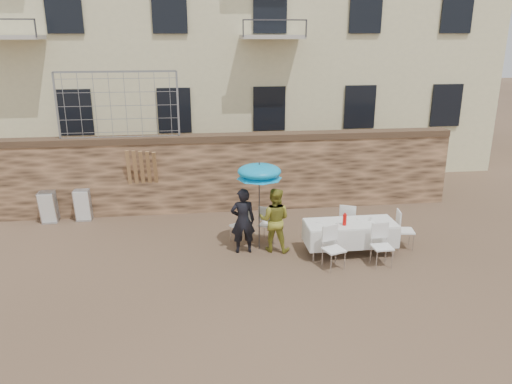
{
  "coord_description": "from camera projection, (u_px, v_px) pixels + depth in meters",
  "views": [
    {
      "loc": [
        -1.04,
        -8.91,
        5.01
      ],
      "look_at": [
        0.4,
        2.2,
        1.4
      ],
      "focal_mm": 35.0,
      "sensor_mm": 36.0,
      "label": 1
    }
  ],
  "objects": [
    {
      "name": "man_suit",
      "position": [
        243.0,
        221.0,
        11.67
      ],
      "size": [
        0.58,
        0.38,
        1.58
      ],
      "primitive_type": "imported",
      "rotation": [
        0.0,
        0.0,
        3.15
      ],
      "color": "black",
      "rests_on": "ground"
    },
    {
      "name": "couple_chair_right",
      "position": [
        269.0,
        223.0,
        12.37
      ],
      "size": [
        0.65,
        0.65,
        0.96
      ],
      "primitive_type": null,
      "rotation": [
        0.0,
        0.0,
        2.64
      ],
      "color": "white",
      "rests_on": "ground"
    },
    {
      "name": "banquet_table",
      "position": [
        351.0,
        224.0,
        11.62
      ],
      "size": [
        2.1,
        0.85,
        0.78
      ],
      "color": "silver",
      "rests_on": "ground"
    },
    {
      "name": "couple_chair_left",
      "position": [
        241.0,
        224.0,
        12.28
      ],
      "size": [
        0.67,
        0.67,
        0.96
      ],
      "primitive_type": null,
      "rotation": [
        0.0,
        0.0,
        3.74
      ],
      "color": "white",
      "rests_on": "ground"
    },
    {
      "name": "ground",
      "position": [
        250.0,
        292.0,
        10.07
      ],
      "size": [
        80.0,
        80.0,
        0.0
      ],
      "primitive_type": "plane",
      "color": "brown",
      "rests_on": "ground"
    },
    {
      "name": "table_chair_front_left",
      "position": [
        334.0,
        249.0,
        10.92
      ],
      "size": [
        0.61,
        0.61,
        0.96
      ],
      "primitive_type": null,
      "rotation": [
        0.0,
        0.0,
        0.33
      ],
      "color": "white",
      "rests_on": "ground"
    },
    {
      "name": "chair_stack_left",
      "position": [
        50.0,
        205.0,
        13.74
      ],
      "size": [
        0.46,
        0.47,
        0.92
      ],
      "primitive_type": null,
      "color": "white",
      "rests_on": "ground"
    },
    {
      "name": "table_chair_back",
      "position": [
        348.0,
        221.0,
        12.48
      ],
      "size": [
        0.64,
        0.64,
        0.96
      ],
      "primitive_type": null,
      "rotation": [
        0.0,
        0.0,
        2.7
      ],
      "color": "white",
      "rests_on": "ground"
    },
    {
      "name": "chair_stack_right",
      "position": [
        84.0,
        203.0,
        13.85
      ],
      "size": [
        0.46,
        0.4,
        0.92
      ],
      "primitive_type": null,
      "color": "white",
      "rests_on": "ground"
    },
    {
      "name": "chain_link_fence",
      "position": [
        118.0,
        106.0,
        13.47
      ],
      "size": [
        3.2,
        0.06,
        1.8
      ],
      "primitive_type": null,
      "color": "gray",
      "rests_on": "stone_wall"
    },
    {
      "name": "soda_bottle",
      "position": [
        345.0,
        220.0,
        11.4
      ],
      "size": [
        0.09,
        0.09,
        0.26
      ],
      "primitive_type": "cylinder",
      "color": "red",
      "rests_on": "banquet_table"
    },
    {
      "name": "umbrella",
      "position": [
        259.0,
        174.0,
        11.47
      ],
      "size": [
        1.06,
        1.06,
        2.0
      ],
      "color": "#3F3F44",
      "rests_on": "ground"
    },
    {
      "name": "table_chair_side",
      "position": [
        405.0,
        230.0,
        11.96
      ],
      "size": [
        0.55,
        0.55,
        0.96
      ],
      "primitive_type": null,
      "rotation": [
        0.0,
        0.0,
        1.4
      ],
      "color": "white",
      "rests_on": "ground"
    },
    {
      "name": "wood_planks",
      "position": [
        141.0,
        182.0,
        13.94
      ],
      "size": [
        0.7,
        0.2,
        2.0
      ],
      "primitive_type": null,
      "color": "#A37749",
      "rests_on": "ground"
    },
    {
      "name": "stone_wall",
      "position": [
        230.0,
        173.0,
        14.45
      ],
      "size": [
        13.0,
        0.5,
        2.2
      ],
      "primitive_type": "cube",
      "color": "brown",
      "rests_on": "ground"
    },
    {
      "name": "table_chair_front_right",
      "position": [
        382.0,
        246.0,
        11.05
      ],
      "size": [
        0.5,
        0.5,
        0.96
      ],
      "primitive_type": null,
      "rotation": [
        0.0,
        0.0,
        0.04
      ],
      "color": "white",
      "rests_on": "ground"
    },
    {
      "name": "woman_dress",
      "position": [
        274.0,
        220.0,
        11.76
      ],
      "size": [
        0.91,
        0.8,
        1.55
      ],
      "primitive_type": "imported",
      "rotation": [
        0.0,
        0.0,
        2.81
      ],
      "color": "gold",
      "rests_on": "ground"
    }
  ]
}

